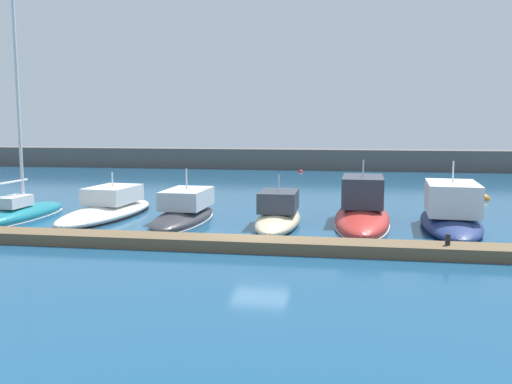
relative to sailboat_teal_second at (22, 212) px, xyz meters
The scene contains 12 objects.
ground_plane 14.57m from the sailboat_teal_second, 15.98° to the right, with size 120.00×120.00×0.00m, color navy.
dock_pier 14.99m from the sailboat_teal_second, 20.95° to the right, with size 41.61×1.56×0.48m, color brown.
breakwater_seawall 38.56m from the sailboat_teal_second, 68.71° to the left, with size 108.00×3.43×2.28m, color #5B5651.
sailboat_teal_second is the anchor object (origin of this frame).
motorboat_ivory_third 4.66m from the sailboat_teal_second, 17.08° to the left, with size 3.77×9.33×2.70m.
motorboat_charcoal_fourth 9.14m from the sailboat_teal_second, ahead, with size 2.69×7.79×3.09m.
motorboat_sand_fifth 14.30m from the sailboat_teal_second, ahead, with size 2.21×7.43×2.83m.
motorboat_red_sixth 18.69m from the sailboat_teal_second, ahead, with size 3.18×10.05×3.71m.
motorboat_navy_seventh 23.05m from the sailboat_teal_second, ahead, with size 3.66×9.85×3.67m.
mooring_buoy_red 34.05m from the sailboat_teal_second, 67.79° to the left, with size 0.51×0.51×0.51m, color red.
mooring_buoy_orange 29.71m from the sailboat_teal_second, 23.93° to the left, with size 0.77×0.77×0.77m, color orange.
dock_bollard 22.36m from the sailboat_teal_second, 13.88° to the right, with size 0.20×0.20×0.44m, color black.
Camera 1 is at (3.68, -23.50, 5.27)m, focal length 38.56 mm.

